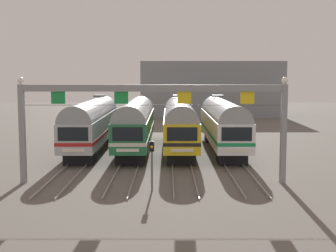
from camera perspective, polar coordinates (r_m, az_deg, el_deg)
The scene contains 9 objects.
ground_plane at distance 44.88m, azimuth -1.48°, elevation -2.98°, with size 160.00×160.00×0.00m, color #5B564F.
track_bed at distance 61.72m, azimuth -1.14°, elevation -0.42°, with size 13.77×70.00×0.15m.
commuter_train_stainless at distance 45.09m, azimuth -9.31°, elevation 0.43°, with size 2.88×18.06×5.05m.
commuter_train_green at distance 44.63m, azimuth -4.12°, elevation 0.43°, with size 2.88×18.06×4.77m.
commuter_train_yellow at distance 44.54m, azimuth 1.14°, elevation 0.44°, with size 2.88×18.06×5.05m.
commuter_train_white at distance 44.82m, azimuth 6.37°, elevation 0.44°, with size 2.88×18.06×5.05m.
catenary_gantry at distance 30.89m, azimuth -2.06°, elevation 2.45°, with size 17.51×0.44×6.97m.
yard_signal_mast at distance 29.14m, azimuth -2.17°, elevation -3.62°, with size 0.28×0.35×3.10m.
maintenance_building at distance 84.01m, azimuth 4.93°, elevation 4.45°, with size 24.17×10.00×9.42m, color gray.
Camera 1 is at (0.99, -44.31, 7.07)m, focal length 50.89 mm.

